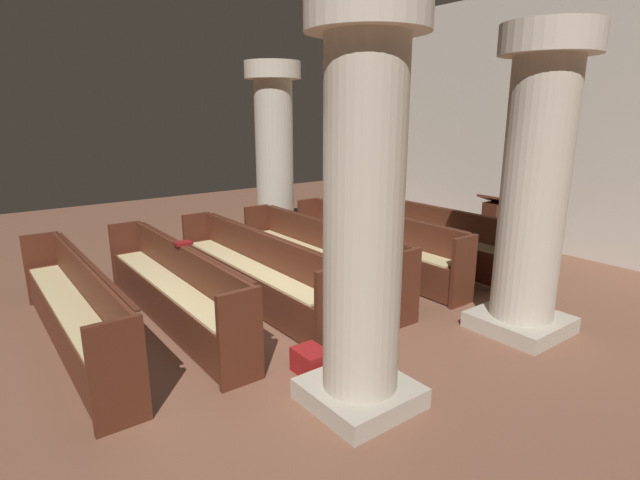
{
  "coord_description": "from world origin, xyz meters",
  "views": [
    {
      "loc": [
        4.5,
        -2.46,
        2.45
      ],
      "look_at": [
        -0.67,
        1.45,
        0.75
      ],
      "focal_mm": 27.8,
      "sensor_mm": 36.0,
      "label": 1
    }
  ],
  "objects_px": {
    "pew_row_2": "(318,253)",
    "hymn_book": "(183,243)",
    "pillar_aisle_side": "(535,182)",
    "pillar_far_side": "(274,152)",
    "kneeler_box_red": "(311,361)",
    "pillar_aisle_rear": "(364,208)",
    "pew_row_1": "(374,241)",
    "pew_row_5": "(73,304)",
    "pew_row_0": "(420,231)",
    "pew_row_4": "(172,284)",
    "lectern": "(492,231)",
    "pew_row_3": "(252,267)"
  },
  "relations": [
    {
      "from": "pew_row_0",
      "to": "pew_row_5",
      "type": "relative_size",
      "value": 1.0
    },
    {
      "from": "pew_row_2",
      "to": "pew_row_5",
      "type": "relative_size",
      "value": 1.0
    },
    {
      "from": "pew_row_1",
      "to": "pew_row_4",
      "type": "bearing_deg",
      "value": -90.0
    },
    {
      "from": "pew_row_5",
      "to": "kneeler_box_red",
      "type": "relative_size",
      "value": 9.99
    },
    {
      "from": "pew_row_2",
      "to": "pew_row_0",
      "type": "bearing_deg",
      "value": 90.0
    },
    {
      "from": "pew_row_5",
      "to": "pew_row_0",
      "type": "bearing_deg",
      "value": 90.0
    },
    {
      "from": "pillar_far_side",
      "to": "kneeler_box_red",
      "type": "height_order",
      "value": "pillar_far_side"
    },
    {
      "from": "hymn_book",
      "to": "pew_row_5",
      "type": "bearing_deg",
      "value": -86.22
    },
    {
      "from": "pillar_far_side",
      "to": "kneeler_box_red",
      "type": "relative_size",
      "value": 9.56
    },
    {
      "from": "pew_row_0",
      "to": "pillar_far_side",
      "type": "relative_size",
      "value": 1.04
    },
    {
      "from": "pew_row_2",
      "to": "pew_row_5",
      "type": "height_order",
      "value": "same"
    },
    {
      "from": "pew_row_1",
      "to": "pillar_far_side",
      "type": "bearing_deg",
      "value": -175.46
    },
    {
      "from": "pew_row_1",
      "to": "pew_row_3",
      "type": "xyz_separation_m",
      "value": [
        0.0,
        -2.13,
        0.0
      ]
    },
    {
      "from": "pew_row_5",
      "to": "lectern",
      "type": "relative_size",
      "value": 3.17
    },
    {
      "from": "pew_row_4",
      "to": "pillar_far_side",
      "type": "height_order",
      "value": "pillar_far_side"
    },
    {
      "from": "pillar_aisle_side",
      "to": "hymn_book",
      "type": "xyz_separation_m",
      "value": [
        -2.64,
        -2.92,
        -0.78
      ]
    },
    {
      "from": "pew_row_0",
      "to": "pillar_aisle_side",
      "type": "xyz_separation_m",
      "value": [
        2.55,
        -1.14,
        1.21
      ]
    },
    {
      "from": "pew_row_1",
      "to": "kneeler_box_red",
      "type": "relative_size",
      "value": 9.99
    },
    {
      "from": "pillar_aisle_side",
      "to": "lectern",
      "type": "xyz_separation_m",
      "value": [
        -1.95,
        2.26,
        -1.26
      ]
    },
    {
      "from": "pillar_far_side",
      "to": "kneeler_box_red",
      "type": "bearing_deg",
      "value": -28.33
    },
    {
      "from": "pew_row_2",
      "to": "pillar_aisle_rear",
      "type": "xyz_separation_m",
      "value": [
        2.55,
        -1.47,
        1.21
      ]
    },
    {
      "from": "pillar_aisle_rear",
      "to": "pew_row_4",
      "type": "bearing_deg",
      "value": -165.63
    },
    {
      "from": "pillar_aisle_rear",
      "to": "hymn_book",
      "type": "bearing_deg",
      "value": -170.13
    },
    {
      "from": "pew_row_3",
      "to": "pew_row_1",
      "type": "bearing_deg",
      "value": 90.0
    },
    {
      "from": "pew_row_0",
      "to": "pillar_far_side",
      "type": "bearing_deg",
      "value": -153.27
    },
    {
      "from": "kneeler_box_red",
      "to": "pillar_aisle_rear",
      "type": "bearing_deg",
      "value": 3.33
    },
    {
      "from": "pew_row_1",
      "to": "pillar_aisle_rear",
      "type": "xyz_separation_m",
      "value": [
        2.55,
        -2.53,
        1.21
      ]
    },
    {
      "from": "pew_row_1",
      "to": "kneeler_box_red",
      "type": "height_order",
      "value": "pew_row_1"
    },
    {
      "from": "hymn_book",
      "to": "pew_row_0",
      "type": "bearing_deg",
      "value": 88.82
    },
    {
      "from": "pew_row_4",
      "to": "lectern",
      "type": "xyz_separation_m",
      "value": [
        0.6,
        5.37,
        -0.05
      ]
    },
    {
      "from": "pew_row_4",
      "to": "pew_row_5",
      "type": "relative_size",
      "value": 1.0
    },
    {
      "from": "pew_row_1",
      "to": "pew_row_2",
      "type": "distance_m",
      "value": 1.06
    },
    {
      "from": "lectern",
      "to": "kneeler_box_red",
      "type": "relative_size",
      "value": 3.15
    },
    {
      "from": "pillar_aisle_side",
      "to": "pillar_far_side",
      "type": "height_order",
      "value": "same"
    },
    {
      "from": "pew_row_5",
      "to": "kneeler_box_red",
      "type": "distance_m",
      "value": 2.56
    },
    {
      "from": "pew_row_0",
      "to": "pew_row_1",
      "type": "height_order",
      "value": "same"
    },
    {
      "from": "pew_row_0",
      "to": "pillar_aisle_side",
      "type": "height_order",
      "value": "pillar_aisle_side"
    },
    {
      "from": "pew_row_0",
      "to": "kneeler_box_red",
      "type": "bearing_deg",
      "value": -62.44
    },
    {
      "from": "pillar_aisle_rear",
      "to": "kneeler_box_red",
      "type": "relative_size",
      "value": 9.56
    },
    {
      "from": "pew_row_1",
      "to": "lectern",
      "type": "height_order",
      "value": "lectern"
    },
    {
      "from": "pew_row_2",
      "to": "hymn_book",
      "type": "xyz_separation_m",
      "value": [
        -0.08,
        -1.93,
        0.44
      ]
    },
    {
      "from": "pillar_far_side",
      "to": "lectern",
      "type": "relative_size",
      "value": 3.04
    },
    {
      "from": "pew_row_0",
      "to": "pew_row_1",
      "type": "distance_m",
      "value": 1.06
    },
    {
      "from": "pew_row_2",
      "to": "pillar_aisle_side",
      "type": "relative_size",
      "value": 1.04
    },
    {
      "from": "pillar_far_side",
      "to": "hymn_book",
      "type": "bearing_deg",
      "value": -49.08
    },
    {
      "from": "pew_row_1",
      "to": "pillar_far_side",
      "type": "distance_m",
      "value": 2.79
    },
    {
      "from": "pillar_aisle_rear",
      "to": "pew_row_2",
      "type": "bearing_deg",
      "value": 150.07
    },
    {
      "from": "pew_row_1",
      "to": "lectern",
      "type": "relative_size",
      "value": 3.17
    },
    {
      "from": "pillar_aisle_side",
      "to": "pillar_far_side",
      "type": "distance_m",
      "value": 5.06
    },
    {
      "from": "pew_row_3",
      "to": "pew_row_4",
      "type": "xyz_separation_m",
      "value": [
        0.0,
        -1.06,
        0.0
      ]
    }
  ]
}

